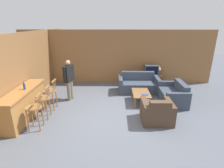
# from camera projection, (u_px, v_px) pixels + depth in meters

# --- Properties ---
(ground_plane) EXTENTS (24.00, 24.00, 0.00)m
(ground_plane) POSITION_uv_depth(u_px,v_px,m) (116.00, 117.00, 5.68)
(ground_plane) COLOR #565B66
(wall_back) EXTENTS (9.40, 0.08, 2.60)m
(wall_back) POSITION_uv_depth(u_px,v_px,m) (116.00, 57.00, 8.55)
(wall_back) COLOR olive
(wall_back) RESTS_ON ground_plane
(wall_left) EXTENTS (0.08, 8.50, 2.60)m
(wall_left) POSITION_uv_depth(u_px,v_px,m) (29.00, 68.00, 6.48)
(wall_left) COLOR olive
(wall_left) RESTS_ON ground_plane
(bar_counter) EXTENTS (0.55, 2.20, 0.96)m
(bar_counter) POSITION_uv_depth(u_px,v_px,m) (24.00, 104.00, 5.50)
(bar_counter) COLOR #A87038
(bar_counter) RESTS_ON ground_plane
(bar_chair_near) EXTENTS (0.46, 0.46, 1.06)m
(bar_chair_near) POSITION_uv_depth(u_px,v_px,m) (34.00, 110.00, 4.88)
(bar_chair_near) COLOR #996638
(bar_chair_near) RESTS_ON ground_plane
(bar_chair_mid) EXTENTS (0.45, 0.45, 1.06)m
(bar_chair_mid) POSITION_uv_depth(u_px,v_px,m) (43.00, 100.00, 5.47)
(bar_chair_mid) COLOR #996638
(bar_chair_mid) RESTS_ON ground_plane
(bar_chair_far) EXTENTS (0.46, 0.46, 1.06)m
(bar_chair_far) POSITION_uv_depth(u_px,v_px,m) (50.00, 93.00, 6.06)
(bar_chair_far) COLOR #996638
(bar_chair_far) RESTS_ON ground_plane
(couch_far) EXTENTS (1.76, 0.91, 0.83)m
(couch_far) POSITION_uv_depth(u_px,v_px,m) (138.00, 85.00, 7.73)
(couch_far) COLOR #384251
(couch_far) RESTS_ON ground_plane
(armchair_near) EXTENTS (0.92, 0.86, 0.81)m
(armchair_near) POSITION_uv_depth(u_px,v_px,m) (157.00, 112.00, 5.34)
(armchair_near) COLOR #4C3828
(armchair_near) RESTS_ON ground_plane
(loveseat_right) EXTENTS (0.84, 1.42, 0.80)m
(loveseat_right) POSITION_uv_depth(u_px,v_px,m) (173.00, 95.00, 6.65)
(loveseat_right) COLOR #384251
(loveseat_right) RESTS_ON ground_plane
(coffee_table) EXTENTS (0.64, 1.02, 0.41)m
(coffee_table) POSITION_uv_depth(u_px,v_px,m) (141.00, 94.00, 6.61)
(coffee_table) COLOR brown
(coffee_table) RESTS_ON ground_plane
(tv_unit) EXTENTS (1.02, 0.45, 0.52)m
(tv_unit) POSITION_uv_depth(u_px,v_px,m) (150.00, 80.00, 8.52)
(tv_unit) COLOR #513823
(tv_unit) RESTS_ON ground_plane
(tv) EXTENTS (0.63, 0.42, 0.49)m
(tv) POSITION_uv_depth(u_px,v_px,m) (151.00, 70.00, 8.35)
(tv) COLOR #4C4C4C
(tv) RESTS_ON tv_unit
(bottle) EXTENTS (0.07, 0.07, 0.26)m
(bottle) POSITION_uv_depth(u_px,v_px,m) (24.00, 86.00, 5.35)
(bottle) COLOR #234293
(bottle) RESTS_ON bar_counter
(book_on_table) EXTENTS (0.26, 0.23, 0.02)m
(book_on_table) POSITION_uv_depth(u_px,v_px,m) (145.00, 95.00, 6.37)
(book_on_table) COLOR navy
(book_on_table) RESTS_ON coffee_table
(table_lamp) EXTENTS (0.24, 0.24, 0.49)m
(table_lamp) POSITION_uv_depth(u_px,v_px,m) (159.00, 68.00, 8.31)
(table_lamp) COLOR brown
(table_lamp) RESTS_ON tv_unit
(person_by_window) EXTENTS (0.34, 0.58, 1.59)m
(person_by_window) POSITION_uv_depth(u_px,v_px,m) (69.00, 78.00, 6.68)
(person_by_window) COLOR #756B5B
(person_by_window) RESTS_ON ground_plane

